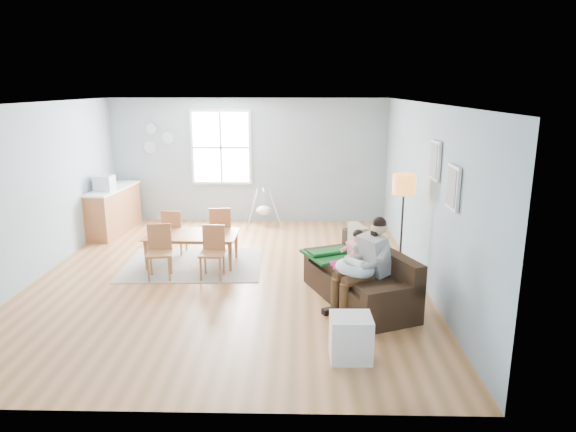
{
  "coord_description": "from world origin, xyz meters",
  "views": [
    {
      "loc": [
        1.11,
        -7.64,
        2.94
      ],
      "look_at": [
        0.93,
        0.0,
        1.0
      ],
      "focal_mm": 32.0,
      "sensor_mm": 36.0,
      "label": 1
    }
  ],
  "objects_px": {
    "storage_cube": "(350,338)",
    "chair_nw": "(173,230)",
    "toddler": "(352,252)",
    "baby_swing": "(264,209)",
    "chair_se": "(213,249)",
    "floor_lamp": "(404,194)",
    "monitor": "(105,183)",
    "sofa": "(362,282)",
    "chair_sw": "(159,248)",
    "counter": "(114,210)",
    "dining_table": "(193,250)",
    "father": "(365,262)",
    "chair_ne": "(220,228)"
  },
  "relations": [
    {
      "from": "floor_lamp",
      "to": "chair_sw",
      "type": "bearing_deg",
      "value": 177.99
    },
    {
      "from": "counter",
      "to": "sofa",
      "type": "bearing_deg",
      "value": -35.85
    },
    {
      "from": "toddler",
      "to": "chair_nw",
      "type": "relative_size",
      "value": 0.96
    },
    {
      "from": "toddler",
      "to": "storage_cube",
      "type": "xyz_separation_m",
      "value": [
        -0.18,
        -1.74,
        -0.42
      ]
    },
    {
      "from": "counter",
      "to": "chair_sw",
      "type": "bearing_deg",
      "value": -57.43
    },
    {
      "from": "baby_swing",
      "to": "chair_sw",
      "type": "bearing_deg",
      "value": -114.38
    },
    {
      "from": "storage_cube",
      "to": "chair_se",
      "type": "distance_m",
      "value": 3.15
    },
    {
      "from": "father",
      "to": "baby_swing",
      "type": "distance_m",
      "value": 4.61
    },
    {
      "from": "chair_ne",
      "to": "monitor",
      "type": "height_order",
      "value": "monitor"
    },
    {
      "from": "sofa",
      "to": "baby_swing",
      "type": "distance_m",
      "value": 4.32
    },
    {
      "from": "father",
      "to": "chair_ne",
      "type": "xyz_separation_m",
      "value": [
        -2.28,
        2.32,
        -0.19
      ]
    },
    {
      "from": "floor_lamp",
      "to": "monitor",
      "type": "distance_m",
      "value": 5.87
    },
    {
      "from": "storage_cube",
      "to": "chair_nw",
      "type": "relative_size",
      "value": 0.61
    },
    {
      "from": "father",
      "to": "counter",
      "type": "bearing_deg",
      "value": 141.73
    },
    {
      "from": "chair_ne",
      "to": "chair_sw",
      "type": "bearing_deg",
      "value": -124.03
    },
    {
      "from": "dining_table",
      "to": "toddler",
      "type": "bearing_deg",
      "value": -26.18
    },
    {
      "from": "toddler",
      "to": "baby_swing",
      "type": "xyz_separation_m",
      "value": [
        -1.51,
        3.85,
        -0.31
      ]
    },
    {
      "from": "floor_lamp",
      "to": "counter",
      "type": "relative_size",
      "value": 0.98
    },
    {
      "from": "counter",
      "to": "chair_se",
      "type": "bearing_deg",
      "value": -45.52
    },
    {
      "from": "father",
      "to": "floor_lamp",
      "type": "bearing_deg",
      "value": 56.93
    },
    {
      "from": "sofa",
      "to": "monitor",
      "type": "distance_m",
      "value": 5.68
    },
    {
      "from": "dining_table",
      "to": "counter",
      "type": "height_order",
      "value": "counter"
    },
    {
      "from": "chair_nw",
      "to": "chair_ne",
      "type": "xyz_separation_m",
      "value": [
        0.84,
        0.03,
        0.03
      ]
    },
    {
      "from": "floor_lamp",
      "to": "baby_swing",
      "type": "height_order",
      "value": "floor_lamp"
    },
    {
      "from": "storage_cube",
      "to": "monitor",
      "type": "height_order",
      "value": "monitor"
    },
    {
      "from": "monitor",
      "to": "chair_nw",
      "type": "bearing_deg",
      "value": -34.34
    },
    {
      "from": "storage_cube",
      "to": "counter",
      "type": "xyz_separation_m",
      "value": [
        -4.38,
        4.98,
        0.22
      ]
    },
    {
      "from": "chair_nw",
      "to": "baby_swing",
      "type": "distance_m",
      "value": 2.49
    },
    {
      "from": "counter",
      "to": "baby_swing",
      "type": "height_order",
      "value": "counter"
    },
    {
      "from": "chair_sw",
      "to": "monitor",
      "type": "distance_m",
      "value": 2.82
    },
    {
      "from": "chair_nw",
      "to": "storage_cube",
      "type": "bearing_deg",
      "value": -51.89
    },
    {
      "from": "father",
      "to": "baby_swing",
      "type": "relative_size",
      "value": 1.46
    },
    {
      "from": "father",
      "to": "chair_ne",
      "type": "relative_size",
      "value": 1.46
    },
    {
      "from": "chair_sw",
      "to": "counter",
      "type": "height_order",
      "value": "counter"
    },
    {
      "from": "floor_lamp",
      "to": "chair_ne",
      "type": "relative_size",
      "value": 1.93
    },
    {
      "from": "sofa",
      "to": "dining_table",
      "type": "height_order",
      "value": "sofa"
    },
    {
      "from": "sofa",
      "to": "dining_table",
      "type": "relative_size",
      "value": 1.39
    },
    {
      "from": "floor_lamp",
      "to": "dining_table",
      "type": "height_order",
      "value": "floor_lamp"
    },
    {
      "from": "dining_table",
      "to": "chair_ne",
      "type": "relative_size",
      "value": 1.75
    },
    {
      "from": "toddler",
      "to": "chair_sw",
      "type": "xyz_separation_m",
      "value": [
        -2.93,
        0.71,
        -0.19
      ]
    },
    {
      "from": "storage_cube",
      "to": "chair_nw",
      "type": "xyz_separation_m",
      "value": [
        -2.81,
        3.58,
        0.21
      ]
    },
    {
      "from": "floor_lamp",
      "to": "toddler",
      "type": "bearing_deg",
      "value": -144.04
    },
    {
      "from": "father",
      "to": "dining_table",
      "type": "height_order",
      "value": "father"
    },
    {
      "from": "father",
      "to": "baby_swing",
      "type": "bearing_deg",
      "value": 110.96
    },
    {
      "from": "chair_ne",
      "to": "baby_swing",
      "type": "height_order",
      "value": "chair_ne"
    },
    {
      "from": "dining_table",
      "to": "baby_swing",
      "type": "distance_m",
      "value": 2.75
    },
    {
      "from": "father",
      "to": "chair_se",
      "type": "distance_m",
      "value": 2.54
    },
    {
      "from": "floor_lamp",
      "to": "storage_cube",
      "type": "distance_m",
      "value": 2.76
    },
    {
      "from": "counter",
      "to": "monitor",
      "type": "xyz_separation_m",
      "value": [
        -0.02,
        -0.32,
        0.62
      ]
    },
    {
      "from": "sofa",
      "to": "monitor",
      "type": "height_order",
      "value": "monitor"
    }
  ]
}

